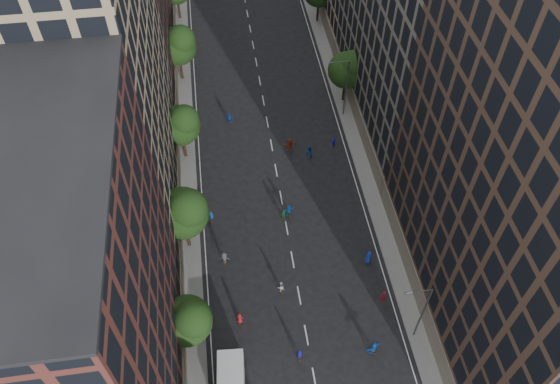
% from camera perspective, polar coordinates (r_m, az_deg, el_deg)
% --- Properties ---
extents(ground, '(240.00, 240.00, 0.00)m').
position_cam_1_polar(ground, '(71.64, -0.84, 4.64)').
color(ground, black).
rests_on(ground, ground).
extents(sidewalk_left, '(4.00, 105.00, 0.15)m').
position_cam_1_polar(sidewalk_left, '(77.01, -10.55, 7.66)').
color(sidewalk_left, slate).
rests_on(sidewalk_left, ground).
extents(sidewalk_right, '(4.00, 105.00, 0.15)m').
position_cam_1_polar(sidewalk_right, '(78.85, 7.23, 9.36)').
color(sidewalk_right, slate).
rests_on(sidewalk_right, ground).
extents(bldg_left_a, '(14.00, 22.00, 30.00)m').
position_cam_1_polar(bldg_left_a, '(43.65, -21.71, -11.37)').
color(bldg_left_a, '#562821').
rests_on(bldg_left_a, ground).
extents(bldg_left_b, '(14.00, 26.00, 34.00)m').
position_cam_1_polar(bldg_left_b, '(57.85, -19.72, 10.86)').
color(bldg_left_b, '#988464').
rests_on(bldg_left_b, ground).
extents(bldg_right_a, '(14.00, 30.00, 36.00)m').
position_cam_1_polar(bldg_right_a, '(48.32, 26.08, 0.49)').
color(bldg_right_a, '#443024').
rests_on(bldg_right_a, ground).
extents(bldg_right_b, '(14.00, 28.00, 33.00)m').
position_cam_1_polar(bldg_right_b, '(68.73, 15.28, 18.19)').
color(bldg_right_b, '#5F594F').
rests_on(bldg_right_b, ground).
extents(tree_left_1, '(4.80, 4.80, 8.21)m').
position_cam_1_polar(tree_left_1, '(51.56, -9.54, -13.06)').
color(tree_left_1, black).
rests_on(tree_left_1, ground).
extents(tree_left_2, '(5.60, 5.60, 9.45)m').
position_cam_1_polar(tree_left_2, '(57.44, -10.00, -2.04)').
color(tree_left_2, black).
rests_on(tree_left_2, ground).
extents(tree_left_3, '(5.00, 5.00, 8.58)m').
position_cam_1_polar(tree_left_3, '(67.44, -10.27, 7.03)').
color(tree_left_3, black).
rests_on(tree_left_3, ground).
extents(tree_left_4, '(5.40, 5.40, 9.08)m').
position_cam_1_polar(tree_left_4, '(79.82, -10.57, 14.93)').
color(tree_left_4, black).
rests_on(tree_left_4, ground).
extents(tree_right_a, '(5.00, 5.00, 8.39)m').
position_cam_1_polar(tree_right_a, '(75.50, 7.12, 12.69)').
color(tree_right_a, black).
rests_on(tree_right_a, ground).
extents(streetlamp_near, '(2.64, 0.22, 9.06)m').
position_cam_1_polar(streetlamp_near, '(53.38, 14.54, -11.92)').
color(streetlamp_near, '#595B60').
rests_on(streetlamp_near, ground).
extents(streetlamp_far, '(2.64, 0.22, 9.06)m').
position_cam_1_polar(streetlamp_far, '(73.40, 6.79, 11.01)').
color(streetlamp_far, '#595B60').
rests_on(streetlamp_far, ground).
extents(cargo_van, '(2.96, 5.65, 2.92)m').
position_cam_1_polar(cargo_van, '(53.04, -5.12, -19.25)').
color(cargo_van, silver).
rests_on(cargo_van, ground).
extents(skater_1, '(0.59, 0.39, 1.61)m').
position_cam_1_polar(skater_1, '(54.69, 2.05, -16.62)').
color(skater_1, '#161293').
rests_on(skater_1, ground).
extents(skater_5, '(1.82, 1.22, 1.88)m').
position_cam_1_polar(skater_5, '(55.52, 9.73, -15.78)').
color(skater_5, '#164EB5').
rests_on(skater_5, ground).
extents(skater_6, '(0.83, 0.64, 1.51)m').
position_cam_1_polar(skater_6, '(56.48, -4.23, -13.04)').
color(skater_6, maroon).
rests_on(skater_6, ground).
extents(skater_7, '(0.74, 0.57, 1.82)m').
position_cam_1_polar(skater_7, '(58.32, 10.74, -10.65)').
color(skater_7, maroon).
rests_on(skater_7, ground).
extents(skater_8, '(0.91, 0.82, 1.55)m').
position_cam_1_polar(skater_8, '(58.03, 0.08, -9.89)').
color(skater_8, silver).
rests_on(skater_8, ground).
extents(skater_9, '(1.22, 0.81, 1.76)m').
position_cam_1_polar(skater_9, '(60.07, -5.82, -6.92)').
color(skater_9, '#424247').
rests_on(skater_9, ground).
extents(skater_10, '(1.11, 0.81, 1.74)m').
position_cam_1_polar(skater_10, '(63.27, 0.39, -2.37)').
color(skater_10, '#1C5E32').
rests_on(skater_10, ground).
extents(skater_11, '(1.65, 0.85, 1.70)m').
position_cam_1_polar(skater_11, '(63.67, 0.92, -1.94)').
color(skater_11, '#144EA6').
rests_on(skater_11, ground).
extents(skater_12, '(0.99, 0.74, 1.82)m').
position_cam_1_polar(skater_12, '(60.56, 9.23, -6.77)').
color(skater_12, '#1735BC').
rests_on(skater_12, ground).
extents(skater_13, '(0.58, 0.42, 1.51)m').
position_cam_1_polar(skater_13, '(63.78, -7.19, -2.50)').
color(skater_13, '#124497').
rests_on(skater_13, ground).
extents(skater_14, '(0.98, 0.81, 1.85)m').
position_cam_1_polar(skater_14, '(69.93, 3.04, 4.22)').
color(skater_14, '#1540AC').
rests_on(skater_14, ground).
extents(skater_15, '(1.12, 0.91, 1.52)m').
position_cam_1_polar(skater_15, '(71.53, 5.59, 5.12)').
color(skater_15, '#121296').
rests_on(skater_15, ground).
extents(skater_16, '(1.10, 0.78, 1.73)m').
position_cam_1_polar(skater_16, '(74.73, -5.31, 7.66)').
color(skater_16, '#1545AD').
rests_on(skater_16, ground).
extents(skater_17, '(1.76, 0.56, 1.90)m').
position_cam_1_polar(skater_17, '(70.63, 1.01, 4.90)').
color(skater_17, '#A0391A').
rests_on(skater_17, ground).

